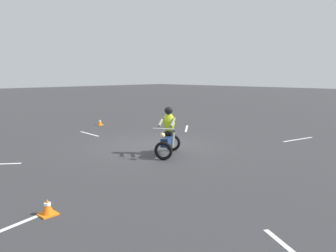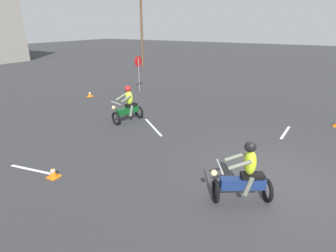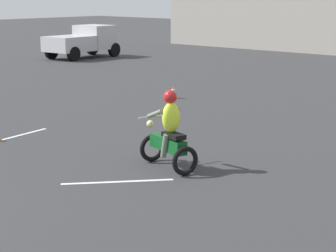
% 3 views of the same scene
% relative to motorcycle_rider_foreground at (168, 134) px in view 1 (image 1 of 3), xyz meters
% --- Properties ---
extents(ground_plane, '(120.00, 120.00, 0.00)m').
position_rel_motorcycle_rider_foreground_xyz_m(ground_plane, '(1.41, -0.64, -0.73)').
color(ground_plane, '#333335').
extents(motorcycle_rider_foreground, '(1.23, 1.51, 1.66)m').
position_rel_motorcycle_rider_foreground_xyz_m(motorcycle_rider_foreground, '(0.00, 0.00, 0.00)').
color(motorcycle_rider_foreground, black).
rests_on(motorcycle_rider_foreground, ground).
extents(traffic_cone_near_left, '(0.32, 0.32, 0.32)m').
position_rel_motorcycle_rider_foreground_xyz_m(traffic_cone_near_left, '(7.27, -2.26, -0.57)').
color(traffic_cone_near_left, orange).
rests_on(traffic_cone_near_left, ground).
extents(traffic_cone_near_right, '(0.32, 0.32, 0.33)m').
position_rel_motorcycle_rider_foreground_xyz_m(traffic_cone_near_right, '(-1.63, 5.09, -0.57)').
color(traffic_cone_near_right, orange).
rests_on(traffic_cone_near_right, ground).
extents(lane_stripe_e, '(1.63, 0.23, 0.01)m').
position_rel_motorcycle_rider_foreground_xyz_m(lane_stripe_e, '(5.40, -0.38, -0.72)').
color(lane_stripe_e, silver).
rests_on(lane_stripe_e, ground).
extents(lane_stripe_s, '(0.56, 1.81, 0.01)m').
position_rel_motorcycle_rider_foreground_xyz_m(lane_stripe_s, '(-2.10, -5.73, -0.72)').
color(lane_stripe_s, silver).
rests_on(lane_stripe_s, ground).
extents(lane_stripe_se, '(1.33, 1.65, 0.01)m').
position_rel_motorcycle_rider_foreground_xyz_m(lane_stripe_se, '(3.14, -4.62, -0.72)').
color(lane_stripe_se, silver).
rests_on(lane_stripe_se, ground).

